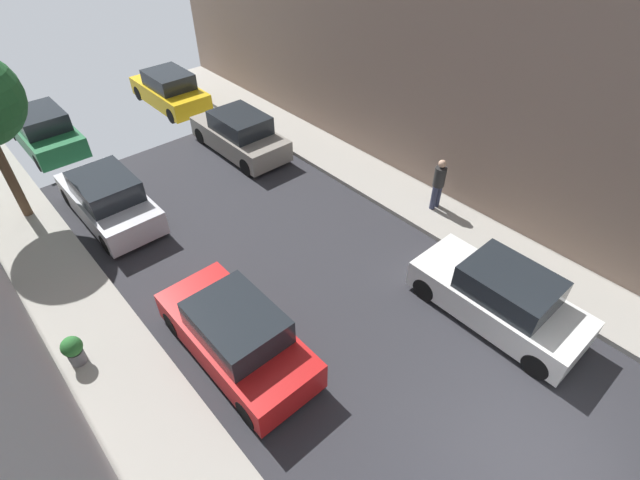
{
  "coord_description": "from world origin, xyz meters",
  "views": [
    {
      "loc": [
        -5.67,
        -0.44,
        9.12
      ],
      "look_at": [
        1.04,
        7.07,
        0.5
      ],
      "focal_mm": 26.24,
      "sensor_mm": 36.0,
      "label": 1
    }
  ],
  "objects_px": {
    "parked_car_left_3": "(236,335)",
    "parked_car_right_2": "(500,297)",
    "parked_car_left_5": "(44,131)",
    "parked_car_right_4": "(170,91)",
    "parked_car_left_4": "(109,199)",
    "parked_car_right_3": "(240,134)",
    "pedestrian": "(439,183)",
    "potted_plant_0": "(73,350)"
  },
  "relations": [
    {
      "from": "parked_car_left_3",
      "to": "parked_car_right_2",
      "type": "bearing_deg",
      "value": -31.52
    },
    {
      "from": "parked_car_left_5",
      "to": "parked_car_right_4",
      "type": "bearing_deg",
      "value": 2.64
    },
    {
      "from": "parked_car_right_4",
      "to": "parked_car_left_4",
      "type": "bearing_deg",
      "value": -130.94
    },
    {
      "from": "parked_car_right_3",
      "to": "pedestrian",
      "type": "xyz_separation_m",
      "value": [
        2.46,
        -7.29,
        0.35
      ]
    },
    {
      "from": "parked_car_left_3",
      "to": "parked_car_left_5",
      "type": "xyz_separation_m",
      "value": [
        0.0,
        12.96,
        0.0
      ]
    },
    {
      "from": "parked_car_right_2",
      "to": "potted_plant_0",
      "type": "xyz_separation_m",
      "value": [
        -8.27,
        5.48,
        -0.14
      ]
    },
    {
      "from": "parked_car_left_4",
      "to": "parked_car_left_3",
      "type": "bearing_deg",
      "value": -90.0
    },
    {
      "from": "parked_car_right_3",
      "to": "potted_plant_0",
      "type": "distance_m",
      "value": 9.98
    },
    {
      "from": "parked_car_left_3",
      "to": "parked_car_right_3",
      "type": "xyz_separation_m",
      "value": [
        5.4,
        7.76,
        0.0
      ]
    },
    {
      "from": "parked_car_right_3",
      "to": "potted_plant_0",
      "type": "height_order",
      "value": "parked_car_right_3"
    },
    {
      "from": "potted_plant_0",
      "to": "parked_car_left_4",
      "type": "bearing_deg",
      "value": 59.21
    },
    {
      "from": "parked_car_left_3",
      "to": "pedestrian",
      "type": "relative_size",
      "value": 2.44
    },
    {
      "from": "parked_car_right_3",
      "to": "parked_car_right_4",
      "type": "xyz_separation_m",
      "value": [
        0.0,
        5.45,
        0.0
      ]
    },
    {
      "from": "parked_car_left_5",
      "to": "parked_car_right_4",
      "type": "xyz_separation_m",
      "value": [
        5.4,
        0.25,
        0.0
      ]
    },
    {
      "from": "parked_car_left_3",
      "to": "parked_car_right_4",
      "type": "distance_m",
      "value": 14.27
    },
    {
      "from": "parked_car_left_3",
      "to": "parked_car_left_4",
      "type": "distance_m",
      "value": 6.98
    },
    {
      "from": "parked_car_left_3",
      "to": "parked_car_left_5",
      "type": "distance_m",
      "value": 12.96
    },
    {
      "from": "pedestrian",
      "to": "potted_plant_0",
      "type": "distance_m",
      "value": 10.87
    },
    {
      "from": "parked_car_left_4",
      "to": "parked_car_right_4",
      "type": "relative_size",
      "value": 1.0
    },
    {
      "from": "parked_car_left_5",
      "to": "parked_car_right_4",
      "type": "distance_m",
      "value": 5.41
    },
    {
      "from": "parked_car_left_4",
      "to": "pedestrian",
      "type": "xyz_separation_m",
      "value": [
        7.86,
        -6.52,
        0.35
      ]
    },
    {
      "from": "parked_car_left_3",
      "to": "pedestrian",
      "type": "bearing_deg",
      "value": 3.4
    },
    {
      "from": "parked_car_left_5",
      "to": "pedestrian",
      "type": "distance_m",
      "value": 14.76
    },
    {
      "from": "parked_car_right_2",
      "to": "parked_car_right_3",
      "type": "xyz_separation_m",
      "value": [
        0.0,
        11.07,
        0.0
      ]
    },
    {
      "from": "parked_car_left_3",
      "to": "parked_car_left_4",
      "type": "relative_size",
      "value": 1.0
    },
    {
      "from": "pedestrian",
      "to": "parked_car_right_4",
      "type": "bearing_deg",
      "value": 100.91
    },
    {
      "from": "potted_plant_0",
      "to": "pedestrian",
      "type": "bearing_deg",
      "value": -9.02
    },
    {
      "from": "parked_car_left_3",
      "to": "potted_plant_0",
      "type": "height_order",
      "value": "parked_car_left_3"
    },
    {
      "from": "parked_car_left_4",
      "to": "potted_plant_0",
      "type": "relative_size",
      "value": 5.45
    },
    {
      "from": "parked_car_left_3",
      "to": "parked_car_right_4",
      "type": "xyz_separation_m",
      "value": [
        5.4,
        13.21,
        0.0
      ]
    },
    {
      "from": "pedestrian",
      "to": "potted_plant_0",
      "type": "bearing_deg",
      "value": 170.98
    },
    {
      "from": "parked_car_left_5",
      "to": "parked_car_right_2",
      "type": "distance_m",
      "value": 17.14
    },
    {
      "from": "parked_car_right_2",
      "to": "potted_plant_0",
      "type": "bearing_deg",
      "value": 146.46
    },
    {
      "from": "parked_car_right_2",
      "to": "pedestrian",
      "type": "bearing_deg",
      "value": 56.97
    },
    {
      "from": "parked_car_left_4",
      "to": "parked_car_right_4",
      "type": "distance_m",
      "value": 8.24
    },
    {
      "from": "potted_plant_0",
      "to": "parked_car_left_5",
      "type": "bearing_deg",
      "value": 75.11
    },
    {
      "from": "parked_car_left_3",
      "to": "parked_car_right_2",
      "type": "height_order",
      "value": "same"
    },
    {
      "from": "parked_car_right_2",
      "to": "parked_car_left_3",
      "type": "bearing_deg",
      "value": 148.48
    },
    {
      "from": "parked_car_right_4",
      "to": "pedestrian",
      "type": "height_order",
      "value": "pedestrian"
    },
    {
      "from": "parked_car_right_2",
      "to": "parked_car_right_4",
      "type": "xyz_separation_m",
      "value": [
        0.0,
        16.52,
        0.0
      ]
    },
    {
      "from": "parked_car_right_2",
      "to": "parked_car_right_3",
      "type": "distance_m",
      "value": 11.07
    },
    {
      "from": "parked_car_left_4",
      "to": "parked_car_right_4",
      "type": "bearing_deg",
      "value": 49.06
    }
  ]
}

